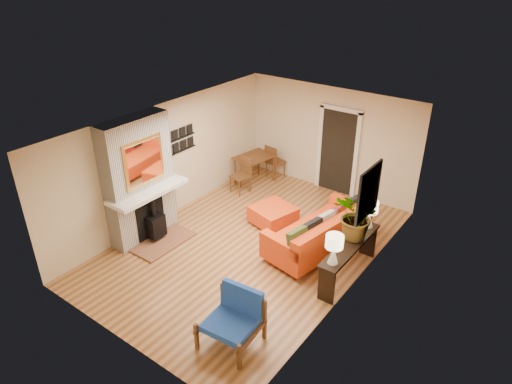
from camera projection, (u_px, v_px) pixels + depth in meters
room_shell at (341, 156)px, 10.38m from camera, size 6.50×6.50×6.50m
fireplace at (140, 183)px, 9.15m from camera, size 1.09×1.68×2.60m
sofa at (322, 233)px, 9.06m from camera, size 1.39×2.47×0.92m
ottoman at (273, 214)px, 10.01m from camera, size 1.01×1.01×0.42m
blue_chair at (235, 315)px, 6.92m from camera, size 0.89×0.88×0.86m
dining_table at (256, 162)px, 11.62m from camera, size 0.92×1.73×0.91m
console_table at (350, 251)px, 8.22m from camera, size 0.34×1.85×0.72m
lamp_near at (334, 246)px, 7.50m from camera, size 0.30×0.30×0.54m
lamp_far at (370, 211)px, 8.51m from camera, size 0.30×0.30×0.54m
houseplant at (358, 217)px, 8.09m from camera, size 1.03×0.96×0.92m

